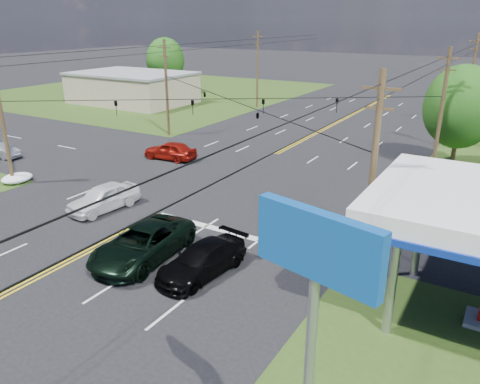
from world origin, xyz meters
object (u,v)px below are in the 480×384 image
Objects in this scene: pole_se at (372,178)px; pole_left_far at (257,68)px; retail_nw at (133,89)px; pole_ne at (441,111)px; pole_right_far at (471,81)px; sedan_silver at (1,150)px; polesign_se at (314,301)px; suv_black at (202,260)px; pole_sw at (2,117)px; pickup_dkgreen at (143,243)px; pole_nw at (167,87)px; tree_far_l at (165,60)px; pickup_white at (104,197)px; tree_right_a at (461,107)px.

pole_left_far reaches higher than pole_se.
pole_ne is (43.00, -13.00, 2.92)m from retail_nw.
pole_se is 0.95× the size of pole_right_far.
pole_ne is at bearing -36.16° from pole_left_far.
polesign_se reaches higher than sedan_silver.
pole_left_far is (-26.00, 37.00, 0.25)m from pole_se.
sedan_silver is at bearing -156.77° from pole_ne.
suv_black is (19.41, -40.53, -4.44)m from pole_left_far.
pole_sw is at bearing -121.28° from sedan_silver.
pole_ne is 24.33m from pickup_dkgreen.
retail_nw is 1.68× the size of pole_sw.
pole_right_far is at bearing 0.00° from pole_left_far.
retail_nw is 1.60× the size of pole_right_far.
suv_black is 0.60× the size of polesign_se.
suv_black is (3.41, 0.28, -0.13)m from pickup_dkgreen.
retail_nw is 1.68× the size of pole_ne.
pole_sw is 16.94m from pickup_dkgreen.
pole_nw is 2.47× the size of sedan_silver.
tree_far_l reaches higher than suv_black.
pole_nw reaches higher than tree_far_l.
tree_far_l is at bearing 129.56° from pole_nw.
polesign_se is at bearing -26.27° from pickup_white.
pole_se is at bearing -90.00° from pole_right_far.
pole_nw reaches higher than pickup_dkgreen.
pickup_white is (26.50, -31.16, -1.18)m from retail_nw.
sedan_silver is (-33.11, -14.21, -4.28)m from pole_ne.
pole_se is 18.00m from pole_ne.
retail_nw is 3.33× the size of pickup_white.
pole_se is 1.14× the size of polesign_se.
pole_sw is 31.62m from pole_ne.
pole_ne is 1.16× the size of tree_right_a.
polesign_se reaches higher than pickup_dkgreen.
pole_left_far is 1.20× the size of polesign_se.
pole_left_far is 1.62× the size of pickup_dkgreen.
pole_nw is at bearing -29.81° from sedan_silver.
pole_ne is at bearing -90.00° from pole_right_far.
tree_far_l is 57.02m from pickup_dkgreen.
tree_right_a is at bearing -66.46° from sedan_silver.
pole_sw is at bearing 156.11° from polesign_se.
polesign_se reaches higher than retail_nw.
pole_nw reaches higher than suv_black.
polesign_se is (18.87, -12.41, 5.83)m from pickup_white.
pole_right_far is 2.59× the size of sedan_silver.
polesign_se is (2.37, -12.57, 1.73)m from pole_se.
suv_black is at bearing -107.19° from tree_right_a.
pickup_dkgreen is at bearing -22.26° from pickup_white.
pole_right_far reaches higher than pole_nw.
tree_far_l is (-19.00, 41.00, 0.28)m from pole_sw.
tree_far_l is (-45.00, 23.00, 0.28)m from pole_ne.
pole_left_far is 44.04m from pickup_dkgreen.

